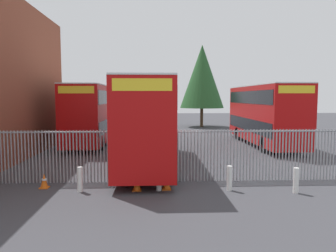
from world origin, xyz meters
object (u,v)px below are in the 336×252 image
Objects in this scene: double_decker_bus_behind_fence_right at (264,112)px; traffic_cone_by_gate at (44,181)px; double_decker_bus_behind_fence_left at (93,112)px; bollard_near_left at (80,179)px; double_decker_bus_near_gate at (146,119)px; bollard_center_front at (159,178)px; traffic_cone_near_kerb at (137,183)px; bollard_far_right at (296,180)px; traffic_cone_mid_forecourt at (167,182)px; bollard_near_right at (229,178)px.

double_decker_bus_behind_fence_right is 16.74m from traffic_cone_by_gate.
double_decker_bus_behind_fence_left is 11.38× the size of bollard_near_left.
double_decker_bus_near_gate reaches higher than traffic_cone_by_gate.
double_decker_bus_behind_fence_left is 13.86m from bollard_center_front.
traffic_cone_near_kerb is at bearing 176.80° from bollard_center_front.
double_decker_bus_behind_fence_left reaches higher than traffic_cone_by_gate.
double_decker_bus_behind_fence_right reaches higher than bollard_far_right.
traffic_cone_mid_forecourt is at bearing 25.03° from bollard_center_front.
double_decker_bus_near_gate is 11.38× the size of bollard_near_right.
traffic_cone_mid_forecourt is at bearing -124.04° from double_decker_bus_behind_fence_right.
double_decker_bus_behind_fence_left is at bearing 126.38° from bollard_far_right.
traffic_cone_near_kerb is (2.12, 0.09, -0.19)m from bollard_near_left.
double_decker_bus_behind_fence_right is 11.38× the size of bollard_near_right.
double_decker_bus_behind_fence_right is 13.87m from traffic_cone_mid_forecourt.
traffic_cone_by_gate is at bearing 175.29° from traffic_cone_mid_forecourt.
double_decker_bus_behind_fence_right reaches higher than traffic_cone_near_kerb.
double_decker_bus_near_gate is 6.23m from bollard_near_right.
double_decker_bus_near_gate is at bearing 136.56° from bollard_far_right.
traffic_cone_by_gate is at bearing 173.23° from bollard_center_front.
bollard_far_right is at bearing -10.55° from bollard_near_right.
double_decker_bus_behind_fence_right is at bearing -6.09° from double_decker_bus_behind_fence_left.
double_decker_bus_behind_fence_left is at bearing 110.45° from bollard_center_front.
bollard_near_left is at bearing -179.22° from bollard_center_front.
traffic_cone_near_kerb is (-1.14, -0.09, 0.00)m from traffic_cone_mid_forecourt.
double_decker_bus_behind_fence_right is at bearing 37.93° from double_decker_bus_near_gate.
traffic_cone_mid_forecourt is 1.00× the size of traffic_cone_near_kerb.
bollard_near_right is (3.28, -4.93, -1.95)m from double_decker_bus_near_gate.
double_decker_bus_near_gate is 6.18m from traffic_cone_by_gate.
bollard_near_right is 2.41m from traffic_cone_mid_forecourt.
traffic_cone_by_gate is (0.30, -12.33, -2.13)m from double_decker_bus_behind_fence_left.
bollard_center_front and bollard_near_right have the same top height.
bollard_center_front is at bearing -69.55° from double_decker_bus_behind_fence_left.
bollard_center_front is at bearing 173.84° from bollard_far_right.
double_decker_bus_behind_fence_left is 18.32× the size of traffic_cone_by_gate.
double_decker_bus_behind_fence_right is 12.54m from bollard_far_right.
traffic_cone_near_kerb is (3.65, -0.49, 0.00)m from traffic_cone_by_gate.
bollard_center_front reaches higher than traffic_cone_near_kerb.
double_decker_bus_near_gate and double_decker_bus_behind_fence_left have the same top height.
double_decker_bus_behind_fence_left is at bearing 117.62° from double_decker_bus_near_gate.
double_decker_bus_behind_fence_right is at bearing 76.51° from bollard_far_right.
double_decker_bus_behind_fence_left is at bearing 107.15° from traffic_cone_near_kerb.
bollard_center_front and bollard_far_right have the same top height.
traffic_cone_mid_forecourt is at bearing 3.15° from bollard_near_left.
bollard_near_left and bollard_center_front have the same top height.
traffic_cone_mid_forecourt is at bearing -68.18° from double_decker_bus_behind_fence_left.
bollard_center_front is 1.61× the size of traffic_cone_mid_forecourt.
traffic_cone_by_gate is at bearing 174.93° from bollard_near_right.
traffic_cone_mid_forecourt is 1.14m from traffic_cone_near_kerb.
bollard_near_left is (-10.94, -11.54, -1.95)m from double_decker_bus_behind_fence_right.
traffic_cone_near_kerb is (3.95, -12.81, -2.13)m from double_decker_bus_behind_fence_left.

